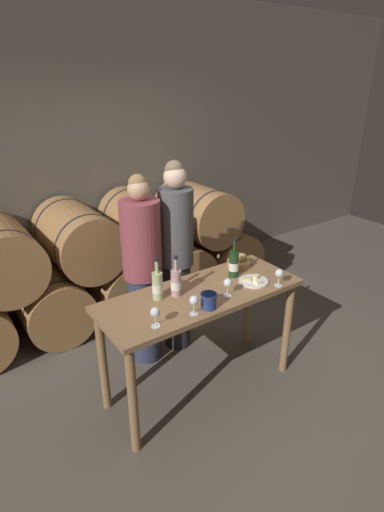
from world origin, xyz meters
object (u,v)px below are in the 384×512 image
object	(u,v)px
bread_basket	(239,261)
cheese_plate	(253,281)
tasting_table	(201,309)
wine_glass_far_left	(155,313)
wine_glass_center	(228,284)
person_right	(176,257)
wine_glass_left	(194,301)
wine_glass_right	(279,274)
wine_bottle_rose	(176,282)
blue_crock	(209,300)
wine_bottle_red	(234,264)
wine_bottle_white	(157,285)
person_left	(143,272)

from	to	relation	value
bread_basket	cheese_plate	xyz separation A→B (m)	(-0.10, -0.28, -0.03)
tasting_table	wine_glass_far_left	distance (m)	0.59
bread_basket	wine_glass_far_left	distance (m)	1.09
wine_glass_far_left	wine_glass_center	distance (m)	0.63
tasting_table	person_right	size ratio (longest dim) A/B	0.89
person_right	wine_glass_center	bearing A→B (deg)	-93.98
person_right	wine_glass_left	distance (m)	0.92
wine_glass_right	wine_bottle_rose	bearing A→B (deg)	155.57
blue_crock	wine_glass_right	distance (m)	0.63
wine_glass_right	wine_glass_far_left	bearing A→B (deg)	176.73
wine_bottle_rose	cheese_plate	bearing A→B (deg)	-16.05
wine_bottle_red	wine_glass_center	xyz separation A→B (m)	(-0.24, -0.22, -0.01)
person_right	blue_crock	xyz separation A→B (m)	(-0.27, -0.82, 0.05)
wine_bottle_rose	wine_glass_far_left	size ratio (longest dim) A/B	2.26
blue_crock	wine_glass_left	xyz separation A→B (m)	(-0.13, -0.01, 0.04)
wine_bottle_rose	wine_glass_far_left	distance (m)	0.42
wine_bottle_white	bread_basket	distance (m)	0.84
tasting_table	wine_glass_center	distance (m)	0.31
bread_basket	person_right	bearing A→B (deg)	129.26
person_left	wine_bottle_red	world-z (taller)	person_left
wine_bottle_red	wine_glass_right	bearing A→B (deg)	-60.89
tasting_table	wine_glass_left	xyz separation A→B (m)	(-0.22, -0.21, 0.24)
wine_glass_left	tasting_table	bearing A→B (deg)	44.51
tasting_table	wine_glass_right	distance (m)	0.65
wine_glass_center	person_right	bearing A→B (deg)	86.02
person_left	wine_bottle_rose	distance (m)	0.56
person_left	wine_bottle_rose	world-z (taller)	person_left
person_left	wine_glass_center	bearing A→B (deg)	-69.57
wine_glass_left	wine_bottle_red	bearing A→B (deg)	25.72
wine_bottle_white	blue_crock	bearing A→B (deg)	-54.57
wine_bottle_red	wine_bottle_white	xyz separation A→B (m)	(-0.67, 0.04, -0.00)
person_left	person_right	world-z (taller)	person_right
wine_bottle_white	wine_glass_far_left	xyz separation A→B (m)	(-0.19, -0.30, -0.01)
tasting_table	person_left	xyz separation A→B (m)	(-0.16, 0.61, 0.10)
wine_bottle_red	wine_glass_right	size ratio (longest dim) A/B	2.36
wine_bottle_red	wine_glass_center	bearing A→B (deg)	-137.78
person_left	wine_bottle_rose	xyz separation A→B (m)	(-0.01, -0.54, 0.14)
blue_crock	wine_glass_left	bearing A→B (deg)	-176.76
wine_glass_left	wine_glass_right	size ratio (longest dim) A/B	1.00
person_left	wine_glass_far_left	size ratio (longest dim) A/B	12.21
person_right	wine_glass_far_left	world-z (taller)	person_right
bread_basket	wine_glass_right	size ratio (longest dim) A/B	1.45
wine_bottle_rose	bread_basket	distance (m)	0.71
wine_bottle_red	wine_glass_right	distance (m)	0.37
wine_bottle_white	blue_crock	xyz separation A→B (m)	(0.22, -0.31, -0.05)
wine_bottle_rose	wine_glass_far_left	bearing A→B (deg)	-140.93
wine_glass_center	cheese_plate	bearing A→B (deg)	9.39
tasting_table	person_left	bearing A→B (deg)	104.56
wine_bottle_rose	wine_glass_far_left	world-z (taller)	wine_bottle_rose
blue_crock	cheese_plate	xyz separation A→B (m)	(0.52, 0.10, -0.05)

